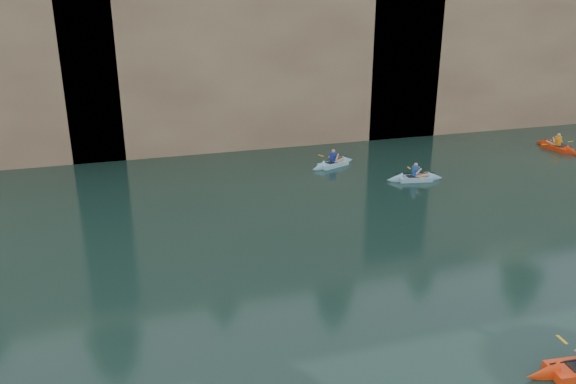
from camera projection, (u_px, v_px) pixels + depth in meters
name	position (u px, v px, depth m)	size (l,w,h in m)	color
ground	(402.00, 335.00, 16.46)	(160.00, 160.00, 0.00)	black
cliff	(212.00, 43.00, 41.45)	(70.00, 16.00, 12.00)	#C9BC7B
cliff_slab_center	(264.00, 57.00, 35.45)	(24.00, 2.40, 11.40)	#9D845F
cliff_slab_east	(526.00, 59.00, 41.36)	(26.00, 2.40, 9.84)	#9D845F
sea_cave_center	(174.00, 129.00, 34.54)	(3.50, 1.00, 3.20)	black
sea_cave_east	(380.00, 106.00, 38.28)	(5.00, 1.00, 4.50)	black
kayaker_ltblue_near	(415.00, 178.00, 30.01)	(3.19, 2.40, 1.23)	#7BAECE
kayaker_red_far	(557.00, 147.00, 36.02)	(2.56, 3.59, 1.31)	red
kayaker_ltblue_mid	(333.00, 164.00, 32.54)	(3.30, 2.28, 1.24)	#83C3DC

